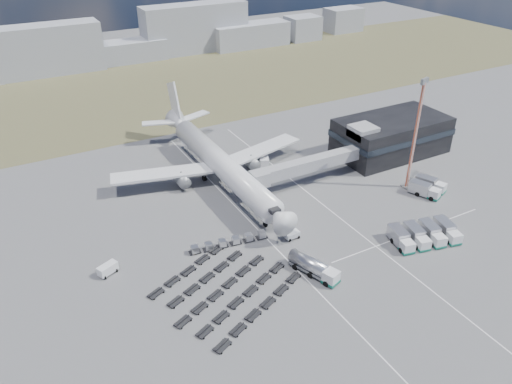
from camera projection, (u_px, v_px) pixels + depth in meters
ground at (288, 248)px, 99.98m from camera, size 420.00×420.00×0.00m
grass_strip at (129, 91)px, 183.18m from camera, size 420.00×90.00×0.01m
lane_markings at (319, 228)px, 106.31m from camera, size 47.12×110.00×0.01m
terminal at (391, 135)px, 135.33m from camera, size 30.40×16.40×11.00m
jet_bridge at (299, 167)px, 119.49m from camera, size 30.30×3.80×7.05m
airliner at (218, 161)px, 121.79m from camera, size 51.59×64.53×17.62m
skyline at (69, 50)px, 203.82m from camera, size 297.76×23.66×20.97m
fuel_tanker at (314, 267)px, 92.23m from camera, size 5.87×10.67×3.36m
pushback_tug at (292, 235)px, 102.74m from camera, size 3.17×1.86×1.42m
utility_van at (108, 269)px, 92.69m from camera, size 4.16×3.10×2.06m
catering_truck at (264, 161)px, 130.68m from camera, size 4.47×6.23×2.65m
service_trucks_near at (424, 234)px, 101.41m from camera, size 14.50×10.05×2.93m
service_trucks_far at (427, 187)px, 118.30m from camera, size 8.40×9.04×2.93m
uld_row at (229, 242)px, 100.40m from camera, size 16.57×3.62×1.50m
baggage_dollies at (224, 289)px, 88.90m from camera, size 27.90×26.01×0.73m
floodlight_mast at (415, 136)px, 114.58m from camera, size 2.59×2.10×27.14m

